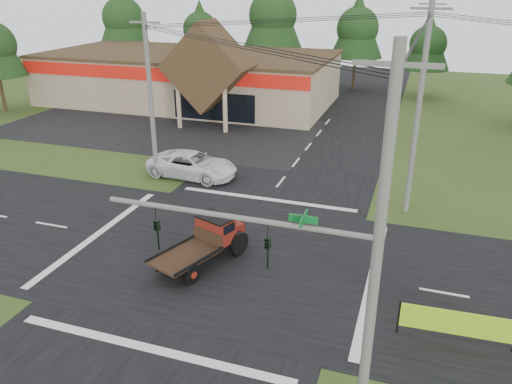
% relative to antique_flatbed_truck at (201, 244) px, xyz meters
% --- Properties ---
extents(ground, '(120.00, 120.00, 0.00)m').
position_rel_antique_flatbed_truck_xyz_m(ground, '(0.66, 1.02, -1.04)').
color(ground, '#314518').
rests_on(ground, ground).
extents(road_ns, '(12.00, 120.00, 0.02)m').
position_rel_antique_flatbed_truck_xyz_m(road_ns, '(0.66, 1.02, -1.03)').
color(road_ns, black).
rests_on(road_ns, ground).
extents(road_ew, '(120.00, 12.00, 0.02)m').
position_rel_antique_flatbed_truck_xyz_m(road_ew, '(0.66, 1.02, -1.03)').
color(road_ew, black).
rests_on(road_ew, ground).
extents(parking_apron, '(28.00, 14.00, 0.02)m').
position_rel_antique_flatbed_truck_xyz_m(parking_apron, '(-13.34, 20.02, -1.03)').
color(parking_apron, black).
rests_on(parking_apron, ground).
extents(cvs_building, '(30.40, 18.20, 9.19)m').
position_rel_antique_flatbed_truck_xyz_m(cvs_building, '(-15.05, 30.59, 1.73)').
color(cvs_building, gray).
rests_on(cvs_building, ground).
extents(traffic_signal_mast, '(8.12, 0.24, 7.00)m').
position_rel_antique_flatbed_truck_xyz_m(traffic_signal_mast, '(6.47, -6.48, 3.38)').
color(traffic_signal_mast, '#595651').
rests_on(traffic_signal_mast, ground).
extents(utility_pole_nr, '(2.00, 0.30, 11.00)m').
position_rel_antique_flatbed_truck_xyz_m(utility_pole_nr, '(8.16, -6.48, 4.59)').
color(utility_pole_nr, '#595651').
rests_on(utility_pole_nr, ground).
extents(utility_pole_nw, '(2.00, 0.30, 10.50)m').
position_rel_antique_flatbed_truck_xyz_m(utility_pole_nw, '(-7.34, 9.02, 4.34)').
color(utility_pole_nw, '#595651').
rests_on(utility_pole_nw, ground).
extents(utility_pole_ne, '(2.00, 0.30, 11.50)m').
position_rel_antique_flatbed_truck_xyz_m(utility_pole_ne, '(8.66, 9.02, 4.84)').
color(utility_pole_ne, '#595651').
rests_on(utility_pole_ne, ground).
extents(utility_pole_n, '(2.00, 0.30, 11.20)m').
position_rel_antique_flatbed_truck_xyz_m(utility_pole_n, '(8.66, 23.02, 4.69)').
color(utility_pole_n, '#595651').
rests_on(utility_pole_n, ground).
extents(tree_row_a, '(6.72, 6.72, 12.12)m').
position_rel_antique_flatbed_truck_xyz_m(tree_row_a, '(-29.34, 41.02, 7.00)').
color(tree_row_a, '#332316').
rests_on(tree_row_a, ground).
extents(tree_row_b, '(5.60, 5.60, 10.10)m').
position_rel_antique_flatbed_truck_xyz_m(tree_row_b, '(-19.34, 43.02, 5.66)').
color(tree_row_b, '#332316').
rests_on(tree_row_b, ground).
extents(tree_row_c, '(7.28, 7.28, 13.13)m').
position_rel_antique_flatbed_truck_xyz_m(tree_row_c, '(-9.34, 42.02, 7.68)').
color(tree_row_c, '#332316').
rests_on(tree_row_c, ground).
extents(tree_row_d, '(6.16, 6.16, 11.11)m').
position_rel_antique_flatbed_truck_xyz_m(tree_row_d, '(0.66, 43.02, 6.33)').
color(tree_row_d, '#332316').
rests_on(tree_row_d, ground).
extents(tree_row_e, '(5.04, 5.04, 9.09)m').
position_rel_antique_flatbed_truck_xyz_m(tree_row_e, '(8.66, 41.02, 4.99)').
color(tree_row_e, '#332316').
rests_on(tree_row_e, ground).
extents(antique_flatbed_truck, '(3.49, 5.35, 2.09)m').
position_rel_antique_flatbed_truck_xyz_m(antique_flatbed_truck, '(0.00, 0.00, 0.00)').
color(antique_flatbed_truck, '#60160D').
rests_on(antique_flatbed_truck, ground).
extents(roadside_banner, '(4.06, 0.31, 1.39)m').
position_rel_antique_flatbed_truck_xyz_m(roadside_banner, '(10.92, -2.13, -0.35)').
color(roadside_banner, '#9BD21C').
rests_on(roadside_banner, ground).
extents(white_pickup, '(6.20, 3.17, 1.68)m').
position_rel_antique_flatbed_truck_xyz_m(white_pickup, '(-5.23, 10.11, -0.21)').
color(white_pickup, white).
rests_on(white_pickup, ground).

